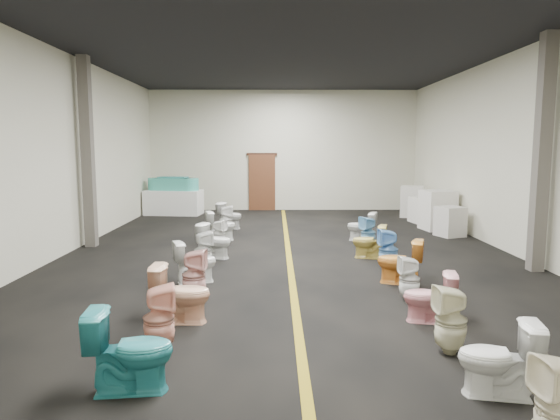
# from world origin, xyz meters

# --- Properties ---
(floor) EXTENTS (16.00, 16.00, 0.00)m
(floor) POSITION_xyz_m (0.00, 0.00, 0.00)
(floor) COLOR black
(floor) RESTS_ON ground
(ceiling) EXTENTS (16.00, 16.00, 0.00)m
(ceiling) POSITION_xyz_m (0.00, 0.00, 4.50)
(ceiling) COLOR black
(ceiling) RESTS_ON ground
(wall_back) EXTENTS (10.00, 0.00, 10.00)m
(wall_back) POSITION_xyz_m (0.00, 8.00, 2.25)
(wall_back) COLOR beige
(wall_back) RESTS_ON ground
(wall_front) EXTENTS (10.00, 0.00, 10.00)m
(wall_front) POSITION_xyz_m (0.00, -8.00, 2.25)
(wall_front) COLOR beige
(wall_front) RESTS_ON ground
(wall_left) EXTENTS (0.00, 16.00, 16.00)m
(wall_left) POSITION_xyz_m (-5.00, 0.00, 2.25)
(wall_left) COLOR beige
(wall_left) RESTS_ON ground
(wall_right) EXTENTS (0.00, 16.00, 16.00)m
(wall_right) POSITION_xyz_m (5.00, 0.00, 2.25)
(wall_right) COLOR beige
(wall_right) RESTS_ON ground
(aisle_stripe) EXTENTS (0.12, 15.60, 0.01)m
(aisle_stripe) POSITION_xyz_m (0.00, 0.00, 0.00)
(aisle_stripe) COLOR olive
(aisle_stripe) RESTS_ON floor
(back_door) EXTENTS (1.00, 0.10, 2.10)m
(back_door) POSITION_xyz_m (-0.80, 7.94, 1.05)
(back_door) COLOR #562D19
(back_door) RESTS_ON floor
(door_frame) EXTENTS (1.15, 0.08, 0.10)m
(door_frame) POSITION_xyz_m (-0.80, 7.95, 2.12)
(door_frame) COLOR #331C11
(door_frame) RESTS_ON back_door
(column_left) EXTENTS (0.25, 0.25, 4.50)m
(column_left) POSITION_xyz_m (-4.75, 1.00, 2.25)
(column_left) COLOR #59544C
(column_left) RESTS_ON floor
(column_right) EXTENTS (0.25, 0.25, 4.50)m
(column_right) POSITION_xyz_m (4.75, -1.50, 2.25)
(column_right) COLOR #59544C
(column_right) RESTS_ON floor
(display_table) EXTENTS (2.04, 1.18, 0.87)m
(display_table) POSITION_xyz_m (-3.91, 6.72, 0.43)
(display_table) COLOR white
(display_table) RESTS_ON floor
(bathtub) EXTENTS (1.84, 0.90, 0.55)m
(bathtub) POSITION_xyz_m (-3.91, 6.72, 1.07)
(bathtub) COLOR teal
(bathtub) RESTS_ON display_table
(appliance_crate_a) EXTENTS (0.80, 0.80, 0.80)m
(appliance_crate_a) POSITION_xyz_m (4.40, 2.26, 0.40)
(appliance_crate_a) COLOR beige
(appliance_crate_a) RESTS_ON floor
(appliance_crate_b) EXTENTS (0.96, 0.96, 1.14)m
(appliance_crate_b) POSITION_xyz_m (4.40, 3.33, 0.57)
(appliance_crate_b) COLOR silver
(appliance_crate_b) RESTS_ON floor
(appliance_crate_c) EXTENTS (0.84, 0.84, 0.81)m
(appliance_crate_c) POSITION_xyz_m (4.40, 4.72, 0.41)
(appliance_crate_c) COLOR silver
(appliance_crate_c) RESTS_ON floor
(appliance_crate_d) EXTENTS (0.94, 0.94, 1.06)m
(appliance_crate_d) POSITION_xyz_m (4.40, 6.02, 0.53)
(appliance_crate_d) COLOR silver
(appliance_crate_d) RESTS_ON floor
(toilet_left_0) EXTENTS (0.86, 0.55, 0.84)m
(toilet_left_0) POSITION_xyz_m (-1.71, -6.27, 0.42)
(toilet_left_0) COLOR teal
(toilet_left_0) RESTS_ON floor
(toilet_left_1) EXTENTS (0.45, 0.44, 0.80)m
(toilet_left_1) POSITION_xyz_m (-1.66, -5.31, 0.40)
(toilet_left_1) COLOR #FAB199
(toilet_left_1) RESTS_ON floor
(toilet_left_2) EXTENTS (0.80, 0.46, 0.81)m
(toilet_left_2) POSITION_xyz_m (-1.58, -4.33, 0.40)
(toilet_left_2) COLOR #FFC29B
(toilet_left_2) RESTS_ON floor
(toilet_left_3) EXTENTS (0.39, 0.38, 0.82)m
(toilet_left_3) POSITION_xyz_m (-1.56, -3.38, 0.41)
(toilet_left_3) COLOR #E1A8A1
(toilet_left_3) RESTS_ON floor
(toilet_left_4) EXTENTS (0.84, 0.66, 0.75)m
(toilet_left_4) POSITION_xyz_m (-1.71, -2.31, 0.38)
(toilet_left_4) COLOR white
(toilet_left_4) RESTS_ON floor
(toilet_left_5) EXTENTS (0.45, 0.45, 0.75)m
(toilet_left_5) POSITION_xyz_m (-1.71, -1.35, 0.38)
(toilet_left_5) COLOR silver
(toilet_left_5) RESTS_ON floor
(toilet_left_6) EXTENTS (0.83, 0.63, 0.75)m
(toilet_left_6) POSITION_xyz_m (-1.61, -0.33, 0.37)
(toilet_left_6) COLOR white
(toilet_left_6) RESTS_ON floor
(toilet_left_7) EXTENTS (0.41, 0.40, 0.69)m
(toilet_left_7) POSITION_xyz_m (-1.63, 0.68, 0.34)
(toilet_left_7) COLOR white
(toilet_left_7) RESTS_ON floor
(toilet_left_8) EXTENTS (0.85, 0.65, 0.77)m
(toilet_left_8) POSITION_xyz_m (-1.69, 1.70, 0.38)
(toilet_left_8) COLOR white
(toilet_left_8) RESTS_ON floor
(toilet_left_9) EXTENTS (0.40, 0.39, 0.80)m
(toilet_left_9) POSITION_xyz_m (-1.65, 2.62, 0.40)
(toilet_left_9) COLOR white
(toilet_left_9) RESTS_ON floor
(toilet_left_10) EXTENTS (0.85, 0.68, 0.76)m
(toilet_left_10) POSITION_xyz_m (-1.63, 3.61, 0.38)
(toilet_left_10) COLOR silver
(toilet_left_10) RESTS_ON floor
(toilet_right_0) EXTENTS (0.41, 0.40, 0.81)m
(toilet_right_0) POSITION_xyz_m (1.89, -7.34, 0.40)
(toilet_right_0) COLOR #F3E8C9
(toilet_right_0) RESTS_ON floor
(toilet_right_1) EXTENTS (0.81, 0.55, 0.75)m
(toilet_right_1) POSITION_xyz_m (1.83, -6.41, 0.38)
(toilet_right_1) COLOR white
(toilet_right_1) RESTS_ON floor
(toilet_right_2) EXTENTS (0.38, 0.37, 0.80)m
(toilet_right_2) POSITION_xyz_m (1.73, -5.40, 0.40)
(toilet_right_2) COLOR beige
(toilet_right_2) RESTS_ON floor
(toilet_right_3) EXTENTS (0.76, 0.52, 0.71)m
(toilet_right_3) POSITION_xyz_m (1.80, -4.36, 0.35)
(toilet_right_3) COLOR #FAA6AE
(toilet_right_3) RESTS_ON floor
(toilet_right_4) EXTENTS (0.33, 0.33, 0.71)m
(toilet_right_4) POSITION_xyz_m (1.79, -3.40, 0.35)
(toilet_right_4) COLOR white
(toilet_right_4) RESTS_ON floor
(toilet_right_5) EXTENTS (0.88, 0.67, 0.79)m
(toilet_right_5) POSITION_xyz_m (1.88, -2.41, 0.40)
(toilet_right_5) COLOR orange
(toilet_right_5) RESTS_ON floor
(toilet_right_6) EXTENTS (0.39, 0.39, 0.82)m
(toilet_right_6) POSITION_xyz_m (1.89, -1.47, 0.41)
(toilet_right_6) COLOR #6BA7E3
(toilet_right_6) RESTS_ON floor
(toilet_right_7) EXTENTS (0.80, 0.58, 0.73)m
(toilet_right_7) POSITION_xyz_m (1.73, -0.38, 0.37)
(toilet_right_7) COLOR #D0B751
(toilet_right_7) RESTS_ON floor
(toilet_right_8) EXTENTS (0.46, 0.46, 0.77)m
(toilet_right_8) POSITION_xyz_m (1.89, 0.60, 0.38)
(toilet_right_8) COLOR #7CBCE7
(toilet_right_8) RESTS_ON floor
(toilet_right_9) EXTENTS (0.83, 0.66, 0.75)m
(toilet_right_9) POSITION_xyz_m (1.90, 1.62, 0.37)
(toilet_right_9) COLOR white
(toilet_right_9) RESTS_ON floor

